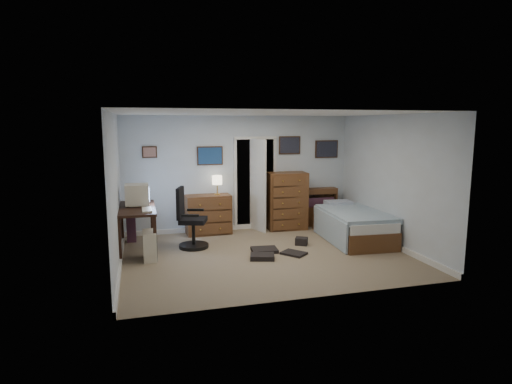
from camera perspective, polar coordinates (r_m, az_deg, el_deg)
floor at (r=7.75m, az=1.27°, el=-8.45°), size 5.00×4.00×0.02m
computer_desk at (r=8.08m, az=-16.32°, el=-3.32°), size 0.67×1.44×0.83m
crt_monitor at (r=8.15m, az=-15.57°, el=-0.35°), size 0.43×0.40×0.40m
keyboard at (r=7.70m, az=-14.34°, el=-2.29°), size 0.17×0.44×0.03m
pc_tower at (r=7.64m, az=-13.97°, el=-6.95°), size 0.23×0.47×0.50m
office_chair at (r=8.17m, az=-8.81°, el=-4.31°), size 0.70×0.70×1.16m
media_stack at (r=8.83m, az=-16.34°, el=-3.63°), size 0.18×0.18×0.87m
low_dresser at (r=9.16m, az=-6.38°, el=-2.98°), size 0.96×0.51×0.84m
table_lamp at (r=9.07m, az=-5.21°, el=1.52°), size 0.22×0.22×0.41m
doorway at (r=9.76m, az=-0.58°, el=1.30°), size 0.96×1.12×2.05m
tall_dresser at (r=9.52m, az=4.11°, el=-1.17°), size 0.89×0.56×1.27m
headboard_bookcase at (r=9.93m, az=8.02°, el=-1.84°), size 0.97×0.28×0.87m
bed at (r=8.88m, az=12.67°, el=-4.24°), size 1.20×2.08×0.66m
wall_posters at (r=9.46m, az=1.17°, el=5.59°), size 4.38×0.04×0.60m
floor_clutter at (r=7.85m, az=2.68°, el=-7.84°), size 1.36×0.98×0.14m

